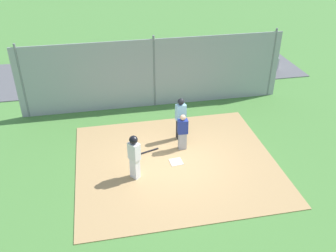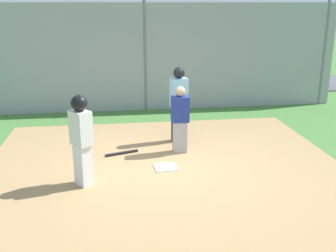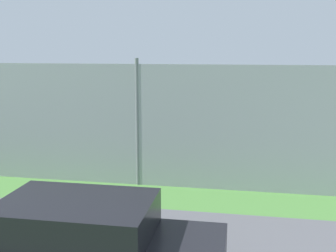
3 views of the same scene
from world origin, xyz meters
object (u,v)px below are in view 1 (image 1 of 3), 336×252
object	(u,v)px
catcher	(183,132)
umpire	(181,118)
parked_car_silver	(240,58)
baseball_bat	(149,151)
home_plate	(176,162)
runner	(134,154)
parked_car_dark	(134,59)

from	to	relation	value
catcher	umpire	size ratio (longest dim) A/B	0.83
parked_car_silver	baseball_bat	bearing A→B (deg)	52.58
home_plate	runner	xyz separation A→B (m)	(1.56, 0.57, 0.94)
catcher	runner	world-z (taller)	runner
runner	parked_car_silver	distance (m)	11.55
umpire	parked_car_silver	distance (m)	8.57
umpire	catcher	bearing A→B (deg)	-17.46
runner	baseball_bat	xyz separation A→B (m)	(-0.71, -1.42, -0.92)
umpire	parked_car_dark	distance (m)	7.92
baseball_bat	parked_car_dark	size ratio (longest dim) A/B	0.18
parked_car_silver	umpire	bearing A→B (deg)	56.41
home_plate	catcher	size ratio (longest dim) A/B	0.30
umpire	baseball_bat	xyz separation A→B (m)	(1.38, 0.74, -0.90)
umpire	parked_car_dark	xyz separation A→B (m)	(0.90, -7.86, -0.35)
umpire	parked_car_dark	world-z (taller)	umpire
baseball_bat	parked_car_dark	distance (m)	8.63
umpire	parked_car_dark	bearing A→B (deg)	176.40
runner	baseball_bat	size ratio (longest dim) A/B	2.24
catcher	runner	bearing A→B (deg)	-52.36
home_plate	parked_car_dark	xyz separation A→B (m)	(0.38, -9.45, 0.57)
runner	parked_car_dark	bearing A→B (deg)	46.65
parked_car_silver	catcher	bearing A→B (deg)	58.70
baseball_bat	parked_car_silver	bearing A→B (deg)	31.46
home_plate	umpire	distance (m)	1.91
catcher	runner	distance (m)	2.45
home_plate	umpire	xyz separation A→B (m)	(-0.52, -1.59, 0.92)
runner	baseball_bat	bearing A→B (deg)	26.87
home_plate	parked_car_dark	distance (m)	9.48
umpire	parked_car_dark	size ratio (longest dim) A/B	0.42
baseball_bat	parked_car_silver	xyz separation A→B (m)	(-6.47, -7.61, 0.55)
runner	baseball_bat	world-z (taller)	runner
umpire	parked_car_silver	xyz separation A→B (m)	(-5.10, -6.88, -0.35)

